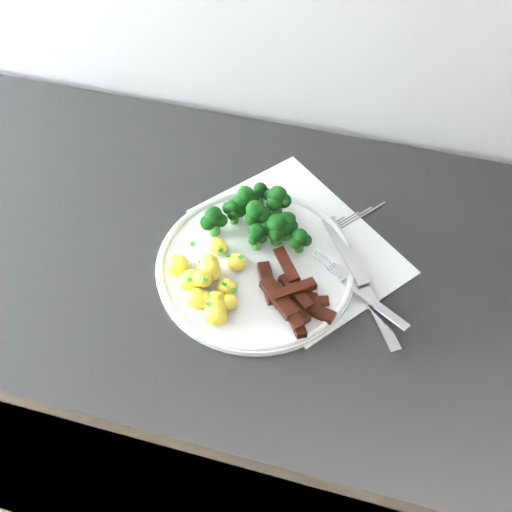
# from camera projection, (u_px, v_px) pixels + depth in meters

# --- Properties ---
(counter) EXTENTS (2.50, 0.62, 0.94)m
(counter) POSITION_uv_depth(u_px,v_px,m) (307.00, 401.00, 1.27)
(counter) COLOR black
(counter) RESTS_ON ground
(recipe_paper) EXTENTS (0.39, 0.37, 0.00)m
(recipe_paper) POSITION_uv_depth(u_px,v_px,m) (299.00, 241.00, 0.94)
(recipe_paper) COLOR white
(recipe_paper) RESTS_ON counter
(plate) EXTENTS (0.31, 0.31, 0.02)m
(plate) POSITION_uv_depth(u_px,v_px,m) (256.00, 265.00, 0.90)
(plate) COLOR white
(plate) RESTS_ON counter
(broccoli) EXTENTS (0.17, 0.13, 0.07)m
(broccoli) POSITION_uv_depth(u_px,v_px,m) (261.00, 215.00, 0.91)
(broccoli) COLOR #2E6F20
(broccoli) RESTS_ON plate
(potatoes) EXTENTS (0.12, 0.15, 0.05)m
(potatoes) POSITION_uv_depth(u_px,v_px,m) (207.00, 281.00, 0.86)
(potatoes) COLOR #FFE84F
(potatoes) RESTS_ON plate
(beef_strips) EXTENTS (0.13, 0.14, 0.03)m
(beef_strips) POSITION_uv_depth(u_px,v_px,m) (290.00, 297.00, 0.85)
(beef_strips) COLOR black
(beef_strips) RESTS_ON plate
(fork) EXTENTS (0.16, 0.11, 0.02)m
(fork) POSITION_uv_depth(u_px,v_px,m) (361.00, 292.00, 0.86)
(fork) COLOR silver
(fork) RESTS_ON plate
(knife) EXTENTS (0.15, 0.22, 0.03)m
(knife) POSITION_uv_depth(u_px,v_px,m) (368.00, 296.00, 0.87)
(knife) COLOR silver
(knife) RESTS_ON plate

